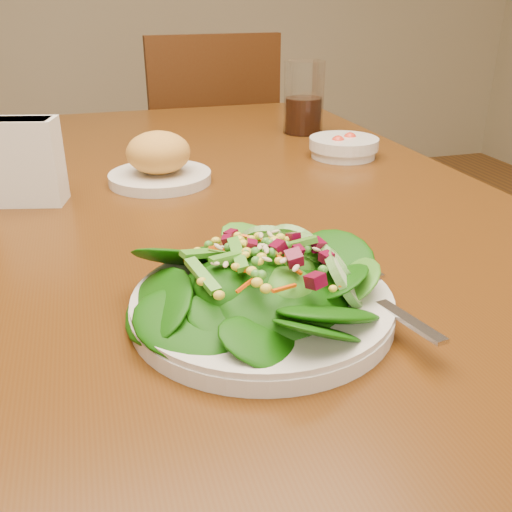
# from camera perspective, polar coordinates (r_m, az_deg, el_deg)

# --- Properties ---
(dining_table) EXTENTS (0.90, 1.40, 0.75)m
(dining_table) POSITION_cam_1_polar(r_m,az_deg,el_deg) (0.92, -5.44, 0.45)
(dining_table) COLOR #46260C
(dining_table) RESTS_ON ground_plane
(chair_far) EXTENTS (0.45, 0.45, 0.92)m
(chair_far) POSITION_cam_1_polar(r_m,az_deg,el_deg) (1.96, -4.91, 8.70)
(chair_far) COLOR #381E0B
(chair_far) RESTS_ON ground_plane
(salad_plate) EXTENTS (0.25, 0.25, 0.07)m
(salad_plate) POSITION_cam_1_polar(r_m,az_deg,el_deg) (0.53, 1.54, -3.35)
(salad_plate) COLOR silver
(salad_plate) RESTS_ON dining_table
(bread_plate) EXTENTS (0.16, 0.16, 0.08)m
(bread_plate) POSITION_cam_1_polar(r_m,az_deg,el_deg) (0.93, -9.67, 9.25)
(bread_plate) COLOR silver
(bread_plate) RESTS_ON dining_table
(tomato_bowl) EXTENTS (0.13, 0.13, 0.04)m
(tomato_bowl) POSITION_cam_1_polar(r_m,az_deg,el_deg) (1.09, 8.75, 10.74)
(tomato_bowl) COLOR silver
(tomato_bowl) RESTS_ON dining_table
(drinking_glass) EXTENTS (0.09, 0.09, 0.15)m
(drinking_glass) POSITION_cam_1_polar(r_m,az_deg,el_deg) (1.27, 4.79, 15.02)
(drinking_glass) COLOR silver
(drinking_glass) RESTS_ON dining_table
(napkin_holder) EXTENTS (0.10, 0.07, 0.12)m
(napkin_holder) POSITION_cam_1_polar(r_m,az_deg,el_deg) (0.88, -21.99, 8.93)
(napkin_holder) COLOR white
(napkin_holder) RESTS_ON dining_table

